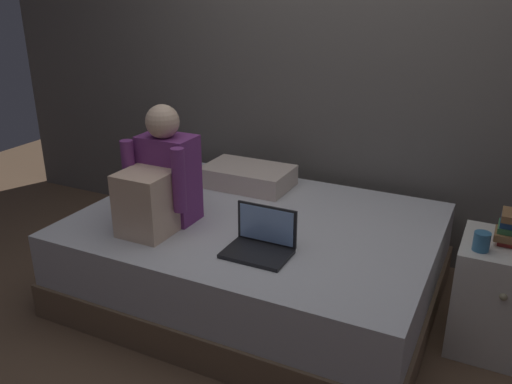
% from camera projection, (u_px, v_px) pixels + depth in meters
% --- Properties ---
extents(ground_plane, '(8.00, 8.00, 0.00)m').
position_uv_depth(ground_plane, '(265.00, 330.00, 2.85)').
color(ground_plane, brown).
extents(wall_back, '(5.60, 0.10, 2.70)m').
position_uv_depth(wall_back, '(348.00, 48.00, 3.35)').
color(wall_back, '#605B56').
rests_on(wall_back, ground_plane).
extents(bed, '(2.00, 1.50, 0.49)m').
position_uv_depth(bed, '(256.00, 258.00, 3.09)').
color(bed, '#7A6047').
rests_on(bed, ground_plane).
extents(nightstand, '(0.44, 0.46, 0.57)m').
position_uv_depth(nightstand, '(502.00, 297.00, 2.63)').
color(nightstand, beige).
rests_on(nightstand, ground_plane).
extents(person_sitting, '(0.39, 0.44, 0.66)m').
position_uv_depth(person_sitting, '(160.00, 182.00, 2.84)').
color(person_sitting, '#75337A').
rests_on(person_sitting, bed).
extents(laptop, '(0.32, 0.23, 0.22)m').
position_uv_depth(laptop, '(261.00, 242.00, 2.61)').
color(laptop, black).
rests_on(laptop, bed).
extents(pillow, '(0.56, 0.36, 0.13)m').
position_uv_depth(pillow, '(248.00, 176.00, 3.47)').
color(pillow, beige).
rests_on(pillow, bed).
extents(mug, '(0.08, 0.08, 0.09)m').
position_uv_depth(mug, '(482.00, 241.00, 2.46)').
color(mug, teal).
rests_on(mug, nightstand).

